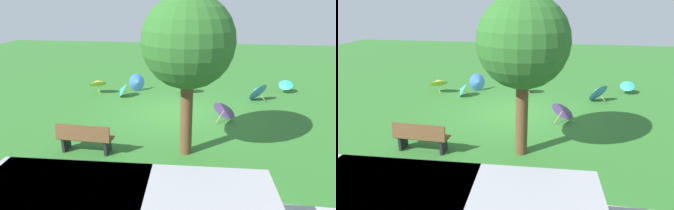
# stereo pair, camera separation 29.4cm
# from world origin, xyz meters

# --- Properties ---
(ground) EXTENTS (40.00, 40.00, 0.00)m
(ground) POSITION_xyz_m (0.00, 0.00, 0.00)
(ground) COLOR #2D6B28
(park_bench) EXTENTS (1.61, 0.53, 0.90)m
(park_bench) POSITION_xyz_m (2.20, 3.39, 0.47)
(park_bench) COLOR brown
(park_bench) RESTS_ON ground
(shade_tree) EXTENTS (2.43, 2.43, 4.39)m
(shade_tree) POSITION_xyz_m (-0.67, 3.00, 3.14)
(shade_tree) COLOR brown
(shade_tree) RESTS_ON ground
(parasol_teal_0) EXTENTS (0.73, 0.74, 0.64)m
(parasol_teal_0) POSITION_xyz_m (2.63, -1.81, 0.32)
(parasol_teal_0) COLOR tan
(parasol_teal_0) RESTS_ON ground
(parasol_teal_1) EXTENTS (0.78, 0.75, 0.65)m
(parasol_teal_1) POSITION_xyz_m (-4.96, -3.40, 0.43)
(parasol_teal_1) COLOR tan
(parasol_teal_1) RESTS_ON ground
(parasol_blue_0) EXTENTS (0.87, 0.84, 0.87)m
(parasol_blue_0) POSITION_xyz_m (2.11, -2.78, 0.43)
(parasol_blue_0) COLOR tan
(parasol_blue_0) RESTS_ON ground
(parasol_purple_0) EXTENTS (1.08, 1.08, 0.70)m
(parasol_purple_0) POSITION_xyz_m (-0.25, -2.78, 0.45)
(parasol_purple_0) COLOR tan
(parasol_purple_0) RESTS_ON ground
(parasol_yellow_0) EXTENTS (1.10, 1.10, 0.81)m
(parasol_yellow_0) POSITION_xyz_m (3.91, -2.19, 0.53)
(parasol_yellow_0) COLOR tan
(parasol_yellow_0) RESTS_ON ground
(parasol_purple_1) EXTENTS (1.03, 0.95, 0.80)m
(parasol_purple_1) POSITION_xyz_m (-1.90, 0.35, 0.40)
(parasol_purple_1) COLOR tan
(parasol_purple_1) RESTS_ON ground
(parasol_blue_1) EXTENTS (1.15, 1.14, 0.89)m
(parasol_blue_1) POSITION_xyz_m (-3.41, -2.10, 0.44)
(parasol_blue_1) COLOR tan
(parasol_blue_1) RESTS_ON ground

